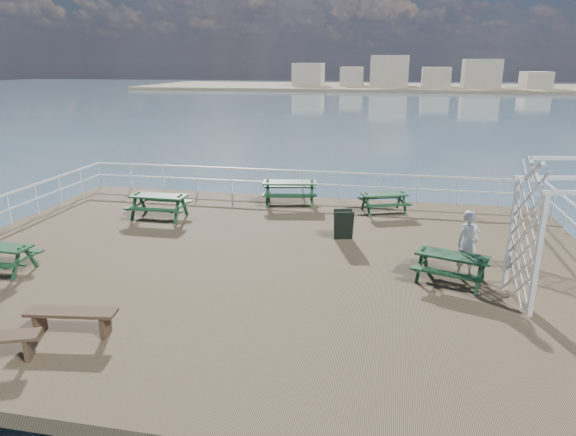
% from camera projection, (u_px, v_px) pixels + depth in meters
% --- Properties ---
extents(ground, '(18.00, 14.00, 0.30)m').
position_uv_depth(ground, '(261.00, 264.00, 14.10)').
color(ground, brown).
rests_on(ground, ground).
extents(sea_backdrop, '(300.00, 300.00, 9.20)m').
position_uv_depth(sea_backdrop, '(429.00, 84.00, 137.58)').
color(sea_backdrop, '#435E71').
rests_on(sea_backdrop, ground).
extents(railing, '(17.77, 13.76, 1.10)m').
position_uv_depth(railing, '(278.00, 204.00, 16.22)').
color(railing, silver).
rests_on(railing, ground).
extents(picnic_table_a, '(1.90, 1.53, 0.92)m').
position_uv_depth(picnic_table_a, '(159.00, 201.00, 17.61)').
color(picnic_table_a, '#14391E').
rests_on(picnic_table_a, ground).
extents(picnic_table_b, '(2.26, 1.94, 0.98)m').
position_uv_depth(picnic_table_b, '(290.00, 188.00, 19.37)').
color(picnic_table_b, '#14391E').
rests_on(picnic_table_b, ground).
extents(picnic_table_c, '(1.94, 1.76, 0.78)m').
position_uv_depth(picnic_table_c, '(384.00, 199.00, 18.32)').
color(picnic_table_c, '#14391E').
rests_on(picnic_table_c, ground).
extents(picnic_table_d, '(1.64, 1.34, 0.78)m').
position_uv_depth(picnic_table_d, '(0.00, 253.00, 13.12)').
color(picnic_table_d, '#14391E').
rests_on(picnic_table_d, ground).
extents(picnic_table_e, '(2.00, 1.80, 0.81)m').
position_uv_depth(picnic_table_e, '(451.00, 262.00, 12.47)').
color(picnic_table_e, '#14391E').
rests_on(picnic_table_e, ground).
extents(flat_bench_near, '(1.82, 0.66, 0.51)m').
position_uv_depth(flat_bench_near, '(72.00, 317.00, 10.09)').
color(flat_bench_near, '#4F3D28').
rests_on(flat_bench_near, ground).
extents(sandwich_board, '(0.65, 0.55, 0.93)m').
position_uv_depth(sandwich_board, '(344.00, 225.00, 15.51)').
color(sandwich_board, black).
rests_on(sandwich_board, ground).
extents(person, '(0.73, 0.62, 1.71)m').
position_uv_depth(person, '(468.00, 244.00, 12.69)').
color(person, silver).
rests_on(person, ground).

